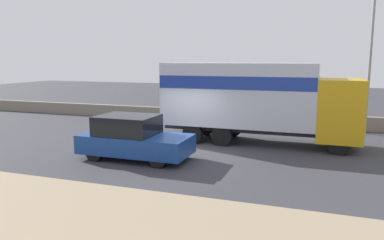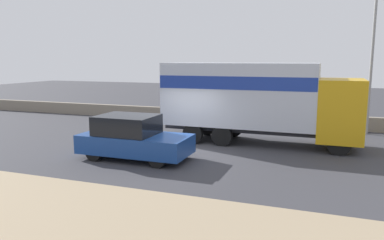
# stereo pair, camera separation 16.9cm
# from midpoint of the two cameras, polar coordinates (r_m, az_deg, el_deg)

# --- Properties ---
(ground_plane) EXTENTS (80.00, 80.00, 0.00)m
(ground_plane) POSITION_cam_midpoint_polar(r_m,az_deg,el_deg) (14.79, -2.77, -5.06)
(ground_plane) COLOR #38383D
(dirt_shoulder_foreground) EXTENTS (60.00, 4.92, 0.04)m
(dirt_shoulder_foreground) POSITION_cam_midpoint_polar(r_m,az_deg,el_deg) (9.23, -19.34, -14.46)
(dirt_shoulder_foreground) COLOR #9E896B
(dirt_shoulder_foreground) RESTS_ON ground_plane
(stone_wall_backdrop) EXTENTS (60.00, 0.35, 0.74)m
(stone_wall_backdrop) POSITION_cam_midpoint_polar(r_m,az_deg,el_deg) (21.74, 4.73, 0.52)
(stone_wall_backdrop) COLOR gray
(stone_wall_backdrop) RESTS_ON ground_plane
(street_lamp) EXTENTS (0.56, 0.28, 7.72)m
(street_lamp) POSITION_cam_midpoint_polar(r_m,az_deg,el_deg) (20.12, 25.43, 10.55)
(street_lamp) COLOR gray
(street_lamp) RESTS_ON ground_plane
(box_truck) EXTENTS (8.34, 2.39, 3.49)m
(box_truck) POSITION_cam_midpoint_polar(r_m,az_deg,el_deg) (16.48, 9.22, 3.52)
(box_truck) COLOR gold
(box_truck) RESTS_ON ground_plane
(car_hatchback) EXTENTS (4.07, 1.85, 1.61)m
(car_hatchback) POSITION_cam_midpoint_polar(r_m,az_deg,el_deg) (13.99, -9.30, -2.72)
(car_hatchback) COLOR navy
(car_hatchback) RESTS_ON ground_plane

